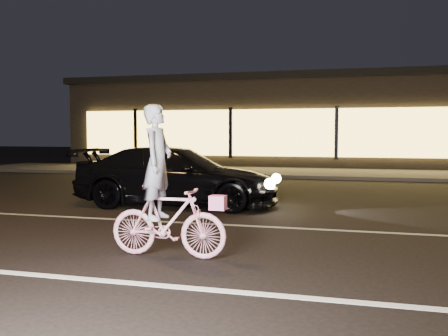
% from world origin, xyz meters
% --- Properties ---
extents(ground, '(90.00, 90.00, 0.00)m').
position_xyz_m(ground, '(0.00, 0.00, 0.00)').
color(ground, black).
rests_on(ground, ground).
extents(lane_stripe_near, '(60.00, 0.12, 0.01)m').
position_xyz_m(lane_stripe_near, '(0.00, -1.50, 0.00)').
color(lane_stripe_near, silver).
rests_on(lane_stripe_near, ground).
extents(lane_stripe_far, '(60.00, 0.10, 0.01)m').
position_xyz_m(lane_stripe_far, '(0.00, 2.00, 0.00)').
color(lane_stripe_far, gray).
rests_on(lane_stripe_far, ground).
extents(sidewalk, '(30.00, 4.00, 0.12)m').
position_xyz_m(sidewalk, '(0.00, 13.00, 0.06)').
color(sidewalk, '#383533').
rests_on(sidewalk, ground).
extents(storefront, '(25.40, 8.42, 4.20)m').
position_xyz_m(storefront, '(0.00, 18.97, 2.15)').
color(storefront, black).
rests_on(storefront, ground).
extents(cyclist, '(1.54, 0.53, 1.95)m').
position_xyz_m(cyclist, '(-1.45, -0.35, 0.69)').
color(cyclist, '#E93A6E').
rests_on(cyclist, ground).
extents(sedan, '(4.50, 2.02, 1.28)m').
position_xyz_m(sedan, '(-2.90, 3.91, 0.64)').
color(sedan, black).
rests_on(sedan, ground).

